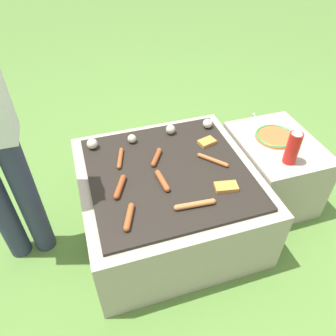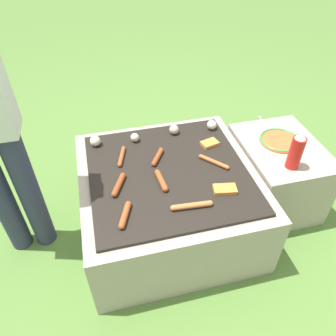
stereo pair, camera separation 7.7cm
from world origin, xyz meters
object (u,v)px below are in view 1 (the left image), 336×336
at_px(sausage_front_center, 120,158).
at_px(condiment_bottle, 293,146).
at_px(plate_colorful, 275,136).
at_px(fork_utensil, 260,122).

bearing_deg(sausage_front_center, condiment_bottle, -18.49).
distance_m(plate_colorful, condiment_bottle, 0.24).
bearing_deg(plate_colorful, fork_utensil, 90.98).
height_order(plate_colorful, condiment_bottle, condiment_bottle).
bearing_deg(plate_colorful, condiment_bottle, -102.85).
xyz_separation_m(sausage_front_center, fork_utensil, (0.90, 0.09, -0.01)).
relative_size(sausage_front_center, condiment_bottle, 0.74).
relative_size(condiment_bottle, fork_utensil, 0.99).
bearing_deg(fork_utensil, plate_colorful, -89.02).
height_order(plate_colorful, fork_utensil, plate_colorful).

